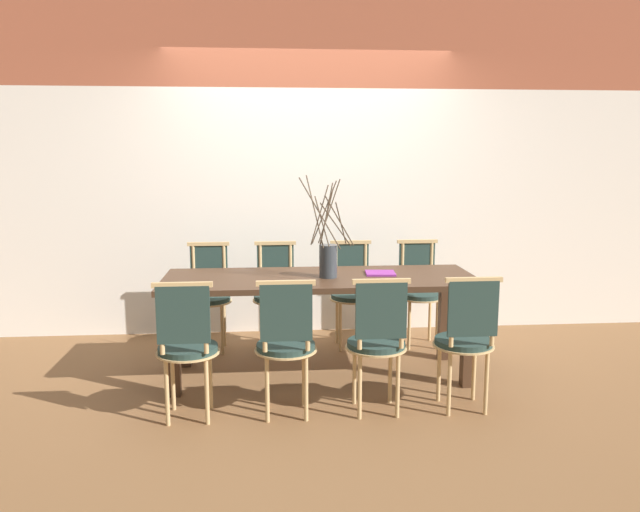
# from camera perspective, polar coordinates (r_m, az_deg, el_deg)

# --- Properties ---
(ground_plane) EXTENTS (16.00, 16.00, 0.00)m
(ground_plane) POSITION_cam_1_polar(r_m,az_deg,el_deg) (4.67, -0.00, -10.85)
(ground_plane) COLOR brown
(wall_rear) EXTENTS (12.00, 0.06, 3.20)m
(wall_rear) POSITION_cam_1_polar(r_m,az_deg,el_deg) (5.60, -1.05, 9.23)
(wall_rear) COLOR silver
(wall_rear) RESTS_ON ground_plane
(dining_table) EXTENTS (2.24, 0.80, 0.74)m
(dining_table) POSITION_cam_1_polar(r_m,az_deg,el_deg) (4.49, -0.00, -3.26)
(dining_table) COLOR #422B1C
(dining_table) RESTS_ON ground_plane
(chair_near_leftend) EXTENTS (0.39, 0.39, 0.89)m
(chair_near_leftend) POSITION_cam_1_polar(r_m,az_deg,el_deg) (3.87, -12.08, -7.80)
(chair_near_leftend) COLOR #233833
(chair_near_leftend) RESTS_ON ground_plane
(chair_near_left) EXTENTS (0.39, 0.39, 0.89)m
(chair_near_left) POSITION_cam_1_polar(r_m,az_deg,el_deg) (3.84, -3.14, -7.74)
(chair_near_left) COLOR #233833
(chair_near_left) RESTS_ON ground_plane
(chair_near_center) EXTENTS (0.39, 0.39, 0.89)m
(chair_near_center) POSITION_cam_1_polar(r_m,az_deg,el_deg) (3.89, 5.27, -7.52)
(chair_near_center) COLOR #233833
(chair_near_center) RESTS_ON ground_plane
(chair_near_right) EXTENTS (0.39, 0.39, 0.89)m
(chair_near_right) POSITION_cam_1_polar(r_m,az_deg,el_deg) (4.02, 13.20, -7.16)
(chair_near_right) COLOR #233833
(chair_near_right) RESTS_ON ground_plane
(chair_far_leftend) EXTENTS (0.39, 0.39, 0.89)m
(chair_far_leftend) POSITION_cam_1_polar(r_m,az_deg,el_deg) (5.22, -10.16, -3.22)
(chair_far_leftend) COLOR #233833
(chair_far_leftend) RESTS_ON ground_plane
(chair_far_left) EXTENTS (0.39, 0.39, 0.89)m
(chair_far_left) POSITION_cam_1_polar(r_m,az_deg,el_deg) (5.20, -4.05, -3.15)
(chair_far_left) COLOR #233833
(chair_far_left) RESTS_ON ground_plane
(chair_far_center) EXTENTS (0.39, 0.39, 0.89)m
(chair_far_center) POSITION_cam_1_polar(r_m,az_deg,el_deg) (5.25, 2.95, -3.03)
(chair_far_center) COLOR #233833
(chair_far_center) RESTS_ON ground_plane
(chair_far_right) EXTENTS (0.39, 0.39, 0.89)m
(chair_far_right) POSITION_cam_1_polar(r_m,az_deg,el_deg) (5.35, 9.07, -2.89)
(chair_far_right) COLOR #233833
(chair_far_right) RESTS_ON ground_plane
(vase_centerpiece) EXTENTS (0.39, 0.34, 0.72)m
(vase_centerpiece) POSITION_cam_1_polar(r_m,az_deg,el_deg) (4.42, 0.74, -0.16)
(vase_centerpiece) COLOR #33383D
(vase_centerpiece) RESTS_ON dining_table
(book_stack) EXTENTS (0.23, 0.21, 0.01)m
(book_stack) POSITION_cam_1_polar(r_m,az_deg,el_deg) (4.59, 5.54, -1.57)
(book_stack) COLOR #842D8C
(book_stack) RESTS_ON dining_table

